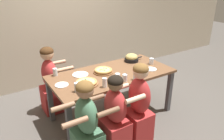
{
  "coord_description": "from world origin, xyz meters",
  "views": [
    {
      "loc": [
        -1.65,
        -2.6,
        2.13
      ],
      "look_at": [
        0.0,
        0.0,
        0.82
      ],
      "focal_mm": 35.0,
      "sensor_mm": 36.0,
      "label": 1
    }
  ],
  "objects_px": {
    "empty_plate_a": "(151,69)",
    "pizza_board_second": "(86,83)",
    "drinking_glass_e": "(105,83)",
    "cocktail_glass_blue": "(125,78)",
    "diner_near_center": "(139,106)",
    "skillet_bowl": "(132,58)",
    "diner_far_left": "(51,82)",
    "empty_plate_c": "(62,85)",
    "pizza_board_main": "(103,71)",
    "empty_plate_d": "(141,73)",
    "drinking_glass_f": "(118,78)",
    "drinking_glass_d": "(55,73)",
    "drinking_glass_c": "(151,62)",
    "drinking_glass_b": "(77,88)",
    "diner_near_midleft": "(115,118)",
    "drinking_glass_a": "(135,77)",
    "empty_plate_b": "(80,75)",
    "diner_near_left": "(87,127)"
  },
  "relations": [
    {
      "from": "empty_plate_a",
      "to": "pizza_board_second",
      "type": "bearing_deg",
      "value": 175.89
    },
    {
      "from": "empty_plate_a",
      "to": "drinking_glass_e",
      "type": "xyz_separation_m",
      "value": [
        -0.93,
        -0.12,
        0.05
      ]
    },
    {
      "from": "cocktail_glass_blue",
      "to": "diner_near_center",
      "type": "distance_m",
      "value": 0.44
    },
    {
      "from": "skillet_bowl",
      "to": "drinking_glass_e",
      "type": "distance_m",
      "value": 1.07
    },
    {
      "from": "diner_far_left",
      "to": "empty_plate_c",
      "type": "bearing_deg",
      "value": -2.66
    },
    {
      "from": "cocktail_glass_blue",
      "to": "pizza_board_main",
      "type": "bearing_deg",
      "value": 103.81
    },
    {
      "from": "pizza_board_second",
      "to": "empty_plate_d",
      "type": "relative_size",
      "value": 1.48
    },
    {
      "from": "drinking_glass_f",
      "to": "drinking_glass_d",
      "type": "bearing_deg",
      "value": 136.41
    },
    {
      "from": "empty_plate_d",
      "to": "drinking_glass_f",
      "type": "xyz_separation_m",
      "value": [
        -0.45,
        -0.04,
        0.04
      ]
    },
    {
      "from": "diner_near_center",
      "to": "drinking_glass_c",
      "type": "bearing_deg",
      "value": -50.55
    },
    {
      "from": "skillet_bowl",
      "to": "drinking_glass_d",
      "type": "distance_m",
      "value": 1.34
    },
    {
      "from": "cocktail_glass_blue",
      "to": "diner_far_left",
      "type": "bearing_deg",
      "value": 127.55
    },
    {
      "from": "empty_plate_d",
      "to": "drinking_glass_b",
      "type": "relative_size",
      "value": 1.8
    },
    {
      "from": "diner_near_midleft",
      "to": "pizza_board_main",
      "type": "bearing_deg",
      "value": -20.25
    },
    {
      "from": "drinking_glass_a",
      "to": "pizza_board_main",
      "type": "bearing_deg",
      "value": 118.49
    },
    {
      "from": "pizza_board_second",
      "to": "drinking_glass_f",
      "type": "bearing_deg",
      "value": -18.41
    },
    {
      "from": "empty_plate_b",
      "to": "empty_plate_d",
      "type": "distance_m",
      "value": 0.92
    },
    {
      "from": "drinking_glass_b",
      "to": "drinking_glass_d",
      "type": "xyz_separation_m",
      "value": [
        -0.07,
        0.63,
        -0.0
      ]
    },
    {
      "from": "pizza_board_second",
      "to": "cocktail_glass_blue",
      "type": "bearing_deg",
      "value": -21.55
    },
    {
      "from": "drinking_glass_b",
      "to": "diner_near_center",
      "type": "relative_size",
      "value": 0.11
    },
    {
      "from": "empty_plate_d",
      "to": "drinking_glass_a",
      "type": "distance_m",
      "value": 0.26
    },
    {
      "from": "diner_near_midleft",
      "to": "drinking_glass_c",
      "type": "bearing_deg",
      "value": -61.13
    },
    {
      "from": "diner_near_left",
      "to": "drinking_glass_e",
      "type": "bearing_deg",
      "value": -53.39
    },
    {
      "from": "empty_plate_a",
      "to": "drinking_glass_c",
      "type": "bearing_deg",
      "value": 46.88
    },
    {
      "from": "drinking_glass_a",
      "to": "drinking_glass_e",
      "type": "distance_m",
      "value": 0.49
    },
    {
      "from": "empty_plate_d",
      "to": "diner_near_center",
      "type": "relative_size",
      "value": 0.19
    },
    {
      "from": "pizza_board_main",
      "to": "drinking_glass_d",
      "type": "xyz_separation_m",
      "value": [
        -0.67,
        0.28,
        0.02
      ]
    },
    {
      "from": "empty_plate_c",
      "to": "diner_far_left",
      "type": "height_order",
      "value": "diner_far_left"
    },
    {
      "from": "skillet_bowl",
      "to": "diner_near_midleft",
      "type": "distance_m",
      "value": 1.36
    },
    {
      "from": "empty_plate_a",
      "to": "drinking_glass_a",
      "type": "bearing_deg",
      "value": -159.92
    },
    {
      "from": "drinking_glass_b",
      "to": "drinking_glass_e",
      "type": "distance_m",
      "value": 0.37
    },
    {
      "from": "drinking_glass_a",
      "to": "diner_near_midleft",
      "type": "distance_m",
      "value": 0.69
    },
    {
      "from": "cocktail_glass_blue",
      "to": "drinking_glass_a",
      "type": "relative_size",
      "value": 1.18
    },
    {
      "from": "diner_near_left",
      "to": "diner_near_midleft",
      "type": "height_order",
      "value": "diner_near_left"
    },
    {
      "from": "cocktail_glass_blue",
      "to": "diner_near_left",
      "type": "height_order",
      "value": "diner_near_left"
    },
    {
      "from": "empty_plate_d",
      "to": "diner_near_center",
      "type": "xyz_separation_m",
      "value": [
        -0.37,
        -0.43,
        -0.24
      ]
    },
    {
      "from": "empty_plate_d",
      "to": "drinking_glass_d",
      "type": "xyz_separation_m",
      "value": [
        -1.14,
        0.61,
        0.04
      ]
    },
    {
      "from": "empty_plate_b",
      "to": "drinking_glass_c",
      "type": "height_order",
      "value": "drinking_glass_c"
    },
    {
      "from": "drinking_glass_f",
      "to": "diner_near_midleft",
      "type": "height_order",
      "value": "diner_near_midleft"
    },
    {
      "from": "drinking_glass_d",
      "to": "diner_near_left",
      "type": "xyz_separation_m",
      "value": [
        -0.01,
        -1.05,
        -0.31
      ]
    },
    {
      "from": "skillet_bowl",
      "to": "diner_far_left",
      "type": "height_order",
      "value": "diner_far_left"
    },
    {
      "from": "empty_plate_a",
      "to": "drinking_glass_f",
      "type": "distance_m",
      "value": 0.69
    },
    {
      "from": "empty_plate_d",
      "to": "diner_near_left",
      "type": "relative_size",
      "value": 0.2
    },
    {
      "from": "cocktail_glass_blue",
      "to": "diner_far_left",
      "type": "relative_size",
      "value": 0.11
    },
    {
      "from": "drinking_glass_a",
      "to": "diner_far_left",
      "type": "height_order",
      "value": "diner_far_left"
    },
    {
      "from": "empty_plate_d",
      "to": "drinking_glass_f",
      "type": "height_order",
      "value": "drinking_glass_f"
    },
    {
      "from": "cocktail_glass_blue",
      "to": "drinking_glass_e",
      "type": "relative_size",
      "value": 0.98
    },
    {
      "from": "drinking_glass_d",
      "to": "diner_near_center",
      "type": "height_order",
      "value": "diner_near_center"
    },
    {
      "from": "pizza_board_second",
      "to": "pizza_board_main",
      "type": "bearing_deg",
      "value": 29.58
    },
    {
      "from": "pizza_board_second",
      "to": "drinking_glass_d",
      "type": "relative_size",
      "value": 2.83
    }
  ]
}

